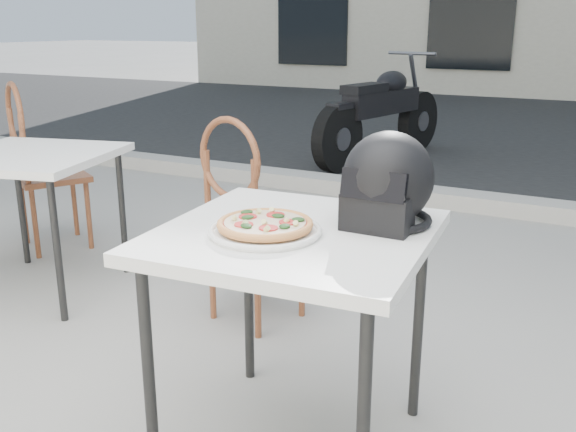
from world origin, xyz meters
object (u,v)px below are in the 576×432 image
at_px(pizza, 265,224).
at_px(helmet, 387,184).
at_px(cafe_chair_side, 37,158).
at_px(motorcycle, 382,114).
at_px(cafe_table_main, 295,251).
at_px(plate, 265,231).
at_px(cafe_table_side, 30,165).
at_px(cafe_chair_main, 245,211).

relative_size(pizza, helmet, 1.09).
distance_m(cafe_chair_side, motorcycle, 3.67).
bearing_deg(cafe_table_main, cafe_chair_side, 155.58).
relative_size(cafe_table_main, plate, 2.49).
bearing_deg(motorcycle, cafe_table_side, -83.45).
height_order(cafe_chair_main, cafe_chair_side, cafe_chair_side).
height_order(helmet, cafe_table_side, helmet).
bearing_deg(pizza, cafe_table_side, 159.63).
relative_size(cafe_chair_main, motorcycle, 0.46).
distance_m(cafe_table_side, cafe_chair_side, 0.68).
distance_m(plate, motorcycle, 4.83).
height_order(cafe_chair_side, motorcycle, motorcycle).
bearing_deg(cafe_chair_main, motorcycle, -65.17).
relative_size(cafe_table_main, cafe_table_side, 0.91).
xyz_separation_m(helmet, cafe_chair_main, (-0.84, 0.54, -0.34)).
bearing_deg(cafe_chair_main, cafe_table_main, 144.78).
bearing_deg(helmet, pizza, -136.65).
relative_size(cafe_table_side, motorcycle, 0.44).
distance_m(pizza, motorcycle, 4.83).
height_order(cafe_table_side, motorcycle, motorcycle).
bearing_deg(cafe_chair_side, helmet, -169.30).
bearing_deg(plate, cafe_chair_main, 124.83).
distance_m(pizza, cafe_chair_main, 1.00).
bearing_deg(cafe_table_main, pizza, -125.97).
height_order(cafe_table_main, plate, plate).
height_order(cafe_table_main, motorcycle, motorcycle).
bearing_deg(pizza, plate, -99.14).
height_order(helmet, motorcycle, motorcycle).
xyz_separation_m(cafe_table_main, plate, (-0.06, -0.08, 0.08)).
height_order(cafe_chair_main, motorcycle, motorcycle).
relative_size(pizza, cafe_chair_side, 0.31).
bearing_deg(helmet, cafe_chair_main, 147.75).
height_order(cafe_table_main, pizza, pizza).
distance_m(plate, cafe_chair_main, 1.00).
bearing_deg(cafe_table_main, helmet, 39.03).
distance_m(cafe_table_main, plate, 0.13).
relative_size(plate, cafe_table_side, 0.36).
bearing_deg(cafe_table_side, cafe_table_main, -17.48).
relative_size(helmet, cafe_table_side, 0.31).
relative_size(cafe_table_main, cafe_chair_main, 0.87).
height_order(plate, cafe_chair_side, cafe_chair_side).
bearing_deg(cafe_chair_side, plate, -177.13).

